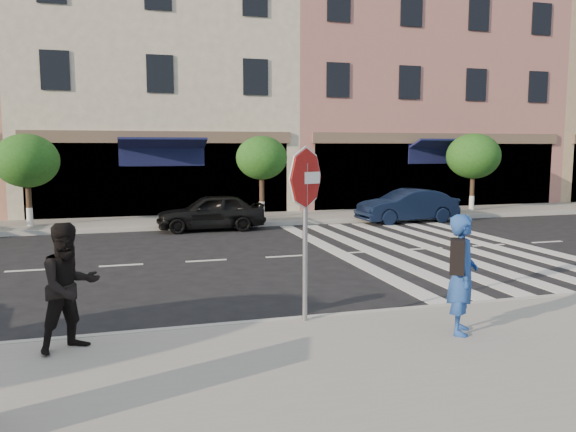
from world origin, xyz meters
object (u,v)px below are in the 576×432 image
at_px(walker, 69,287).
at_px(car_far_mid, 211,212).
at_px(car_far_right, 407,206).
at_px(photographer, 462,274).
at_px(stop_sign, 306,196).

distance_m(walker, car_far_mid, 11.61).
bearing_deg(car_far_right, photographer, -27.70).
xyz_separation_m(photographer, walker, (-5.23, 0.80, -0.01)).
bearing_deg(photographer, car_far_mid, 40.29).
distance_m(stop_sign, car_far_right, 13.13).
relative_size(stop_sign, walker, 1.58).
height_order(photographer, car_far_right, photographer).
relative_size(walker, car_far_mid, 0.46).
relative_size(photographer, car_far_right, 0.45).
height_order(car_far_mid, car_far_right, car_far_right).
distance_m(photographer, car_far_mid, 12.05).
bearing_deg(photographer, stop_sign, 91.32).
bearing_deg(car_far_mid, stop_sign, 0.57).
bearing_deg(car_far_mid, walker, -15.84).
bearing_deg(car_far_right, car_far_mid, -93.15).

